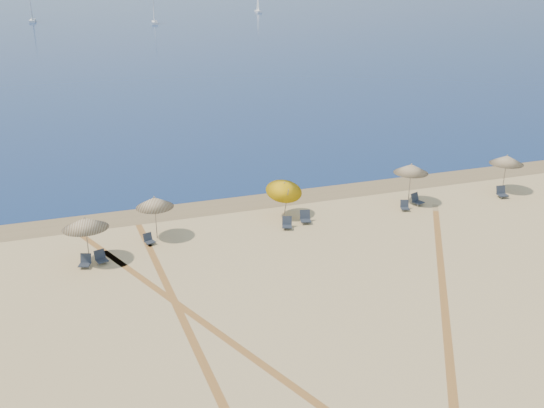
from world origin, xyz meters
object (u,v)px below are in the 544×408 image
Objects in this scene: chair_7 at (405,206)px; chair_8 at (417,200)px; umbrella_3 at (284,188)px; chair_4 at (149,239)px; umbrella_5 at (507,160)px; sailboat_3 at (31,12)px; umbrella_4 at (411,169)px; umbrella_1 at (85,223)px; chair_5 at (287,223)px; chair_2 at (85,261)px; chair_3 at (101,258)px; chair_6 at (305,217)px; chair_9 at (502,192)px; umbrella_2 at (155,202)px; sailboat_2 at (258,5)px; sailboat_1 at (154,14)px.

chair_8 reaches higher than chair_7.
umbrella_3 is 3.62× the size of chair_4.
umbrella_5 is (15.15, -0.57, 0.34)m from umbrella_3.
sailboat_3 is (-25.30, 139.61, 2.03)m from chair_8.
umbrella_4 is 141.52m from sailboat_3.
chair_4 is (3.17, 1.19, -1.88)m from umbrella_1.
chair_4 is at bearing 20.58° from umbrella_1.
umbrella_5 reaches higher than umbrella_1.
chair_2 is at bearing -154.46° from chair_5.
chair_6 is at bearing -9.44° from chair_3.
chair_6 is 1.05× the size of chair_9.
chair_5 reaches higher than chair_3.
umbrella_3 is (11.34, 2.34, -0.27)m from umbrella_1.
chair_7 is at bearing -131.66° from umbrella_4.
chair_3 reaches higher than chair_7.
umbrella_1 is at bearing -176.18° from umbrella_5.
sailboat_2 reaches higher than umbrella_2.
umbrella_5 reaches higher than chair_3.
chair_7 is at bearing -83.99° from sailboat_1.
sailboat_3 reaches higher than chair_9.
sailboat_3 reaches higher than chair_4.
chair_3 is 1.06× the size of chair_7.
sailboat_3 is at bearing 160.36° from sailboat_1.
umbrella_2 reaches higher than chair_6.
chair_8 is 0.12× the size of sailboat_2.
chair_5 is at bearing -10.92° from chair_3.
sailboat_1 reaches higher than umbrella_3.
chair_7 is 0.09× the size of sailboat_1.
chair_2 is at bearing -104.76° from sailboat_2.
umbrella_4 reaches higher than umbrella_1.
sailboat_2 is (37.40, 150.59, 1.92)m from chair_8.
sailboat_3 is at bearing 100.13° from umbrella_4.
chair_3 is 18.20m from chair_7.
umbrella_2 is at bearing 49.65° from chair_2.
umbrella_2 reaches higher than chair_2.
chair_5 is at bearing -87.51° from sailboat_1.
umbrella_4 is at bearing 18.96° from chair_6.
umbrella_1 is 11.11m from chair_5.
umbrella_4 is at bearing 179.85° from chair_9.
chair_6 is (11.67, 1.44, 0.03)m from chair_3.
chair_6 is (9.06, -0.02, 0.06)m from chair_4.
chair_9 is at bearing -95.89° from sailboat_2.
chair_2 is 20.19m from chair_8.
sailboat_1 is at bearing 63.60° from chair_3.
chair_8 is 155.17m from sailboat_2.
chair_4 is (2.61, 1.46, -0.03)m from chair_3.
chair_6 is 7.65m from chair_8.
umbrella_5 reaches higher than chair_4.
chair_5 reaches higher than chair_4.
sailboat_3 is (-24.90, 139.31, 0.02)m from umbrella_4.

